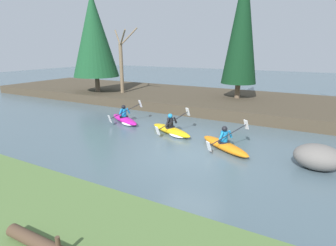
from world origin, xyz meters
The scene contains 9 objects.
ground_plane centered at (0.00, 0.00, 0.00)m, with size 90.00×90.00×0.00m, color #4C606B.
riverbank_far centered at (0.00, 9.65, 0.33)m, with size 44.00×8.37×0.66m.
conifer_tree_far_left centered at (-11.36, 7.22, 5.03)m, with size 3.57×3.57×7.52m.
conifer_tree_left centered at (-0.63, 9.75, 5.61)m, with size 2.39×2.39×8.89m.
bare_tree_upstream centered at (-9.25, 7.81, 3.02)m, with size 2.79×2.76×5.00m.
kayaker_lead centered at (1.02, 1.20, 0.22)m, with size 2.59×2.01×1.20m.
kayaker_middle centered at (-1.84, 2.02, 0.20)m, with size 2.72×1.98×1.20m.
kayaker_trailing centered at (-5.11, 2.58, 0.20)m, with size 2.68×1.93×1.20m.
boulder_midstream centered at (4.36, 0.96, 0.44)m, with size 1.57×1.23×0.89m.
Camera 1 is at (3.74, -8.86, 4.04)m, focal length 28.00 mm.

